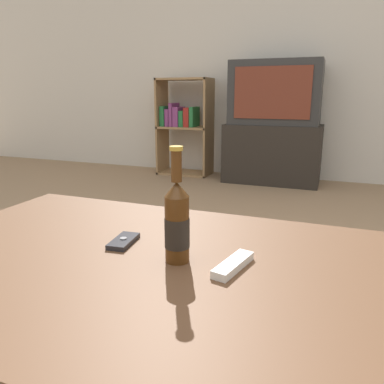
{
  "coord_description": "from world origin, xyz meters",
  "views": [
    {
      "loc": [
        0.44,
        -0.78,
        0.81
      ],
      "look_at": [
        0.02,
        0.33,
        0.5
      ],
      "focal_mm": 35.0,
      "sensor_mm": 36.0,
      "label": 1
    }
  ],
  "objects_px": {
    "bookshelf": "(183,123)",
    "beer_bottle": "(177,222)",
    "cell_phone": "(123,241)",
    "television": "(275,93)",
    "remote_control": "(233,265)",
    "tv_stand": "(272,154)"
  },
  "relations": [
    {
      "from": "bookshelf",
      "to": "beer_bottle",
      "type": "distance_m",
      "value": 3.0
    },
    {
      "from": "beer_bottle",
      "to": "cell_phone",
      "type": "height_order",
      "value": "beer_bottle"
    },
    {
      "from": "television",
      "to": "beer_bottle",
      "type": "bearing_deg",
      "value": -85.99
    },
    {
      "from": "beer_bottle",
      "to": "remote_control",
      "type": "relative_size",
      "value": 1.85
    },
    {
      "from": "beer_bottle",
      "to": "tv_stand",
      "type": "bearing_deg",
      "value": 94.01
    },
    {
      "from": "bookshelf",
      "to": "television",
      "type": "bearing_deg",
      "value": -4.31
    },
    {
      "from": "cell_phone",
      "to": "television",
      "type": "bearing_deg",
      "value": 83.86
    },
    {
      "from": "television",
      "to": "remote_control",
      "type": "distance_m",
      "value": 2.76
    },
    {
      "from": "television",
      "to": "remote_control",
      "type": "xyz_separation_m",
      "value": [
        0.33,
        -2.71,
        -0.41
      ]
    },
    {
      "from": "tv_stand",
      "to": "cell_phone",
      "type": "height_order",
      "value": "tv_stand"
    },
    {
      "from": "television",
      "to": "beer_bottle",
      "type": "relative_size",
      "value": 2.73
    },
    {
      "from": "tv_stand",
      "to": "beer_bottle",
      "type": "xyz_separation_m",
      "value": [
        0.19,
        -2.72,
        0.23
      ]
    },
    {
      "from": "tv_stand",
      "to": "bookshelf",
      "type": "distance_m",
      "value": 0.96
    },
    {
      "from": "bookshelf",
      "to": "cell_phone",
      "type": "relative_size",
      "value": 8.09
    },
    {
      "from": "tv_stand",
      "to": "bookshelf",
      "type": "relative_size",
      "value": 0.9
    },
    {
      "from": "television",
      "to": "beer_bottle",
      "type": "xyz_separation_m",
      "value": [
        0.19,
        -2.71,
        -0.32
      ]
    },
    {
      "from": "bookshelf",
      "to": "beer_bottle",
      "type": "bearing_deg",
      "value": -68.12
    },
    {
      "from": "tv_stand",
      "to": "television",
      "type": "distance_m",
      "value": 0.55
    },
    {
      "from": "television",
      "to": "bookshelf",
      "type": "bearing_deg",
      "value": 175.69
    },
    {
      "from": "bookshelf",
      "to": "remote_control",
      "type": "relative_size",
      "value": 6.14
    },
    {
      "from": "tv_stand",
      "to": "remote_control",
      "type": "height_order",
      "value": "tv_stand"
    },
    {
      "from": "remote_control",
      "to": "tv_stand",
      "type": "bearing_deg",
      "value": 109.43
    }
  ]
}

